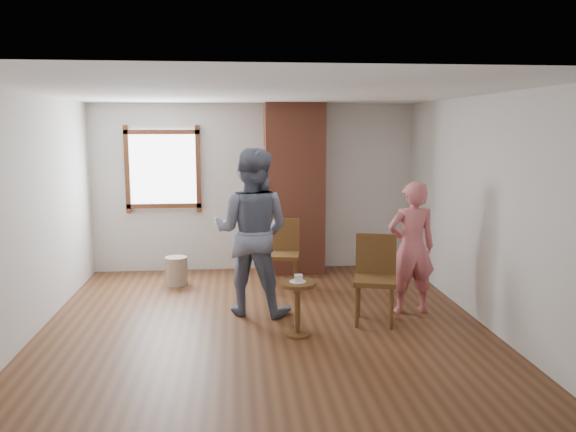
# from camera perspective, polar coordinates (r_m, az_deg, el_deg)

# --- Properties ---
(ground) EXTENTS (5.50, 5.50, 0.00)m
(ground) POSITION_cam_1_polar(r_m,az_deg,el_deg) (6.43, -2.37, -11.35)
(ground) COLOR brown
(ground) RESTS_ON ground
(room_shell) EXTENTS (5.04, 5.52, 2.62)m
(room_shell) POSITION_cam_1_polar(r_m,az_deg,el_deg) (6.64, -3.25, 5.30)
(room_shell) COLOR silver
(room_shell) RESTS_ON ground
(brick_chimney) EXTENTS (0.90, 0.50, 2.60)m
(brick_chimney) POSITION_cam_1_polar(r_m,az_deg,el_deg) (8.62, 0.63, 2.77)
(brick_chimney) COLOR #A8553B
(brick_chimney) RESTS_ON ground
(stoneware_crock) EXTENTS (0.35, 0.35, 0.41)m
(stoneware_crock) POSITION_cam_1_polar(r_m,az_deg,el_deg) (8.22, -11.26, -5.49)
(stoneware_crock) COLOR tan
(stoneware_crock) RESTS_ON ground
(dark_pot) EXTENTS (0.23, 0.23, 0.17)m
(dark_pot) POSITION_cam_1_polar(r_m,az_deg,el_deg) (8.73, -11.03, -5.42)
(dark_pot) COLOR black
(dark_pot) RESTS_ON ground
(dining_chair_left) EXTENTS (0.52, 0.52, 0.97)m
(dining_chair_left) POSITION_cam_1_polar(r_m,az_deg,el_deg) (7.84, -0.50, -3.47)
(dining_chair_left) COLOR brown
(dining_chair_left) RESTS_ON ground
(dining_chair_right) EXTENTS (0.58, 0.58, 1.01)m
(dining_chair_right) POSITION_cam_1_polar(r_m,az_deg,el_deg) (6.59, 8.86, -5.78)
(dining_chair_right) COLOR brown
(dining_chair_right) RESTS_ON ground
(side_table) EXTENTS (0.40, 0.40, 0.60)m
(side_table) POSITION_cam_1_polar(r_m,az_deg,el_deg) (6.10, 0.98, -8.49)
(side_table) COLOR brown
(side_table) RESTS_ON ground
(cake_plate) EXTENTS (0.18, 0.18, 0.01)m
(cake_plate) POSITION_cam_1_polar(r_m,az_deg,el_deg) (6.04, 0.98, -6.67)
(cake_plate) COLOR white
(cake_plate) RESTS_ON side_table
(cake_slice) EXTENTS (0.08, 0.07, 0.06)m
(cake_slice) POSITION_cam_1_polar(r_m,az_deg,el_deg) (6.03, 1.08, -6.36)
(cake_slice) COLOR white
(cake_slice) RESTS_ON cake_plate
(man) EXTENTS (1.16, 1.03, 2.00)m
(man) POSITION_cam_1_polar(r_m,az_deg,el_deg) (6.73, -3.72, -1.60)
(man) COLOR #141A38
(man) RESTS_ON ground
(person_pink) EXTENTS (0.60, 0.40, 1.61)m
(person_pink) POSITION_cam_1_polar(r_m,az_deg,el_deg) (6.91, 12.44, -3.16)
(person_pink) COLOR #D56A70
(person_pink) RESTS_ON ground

